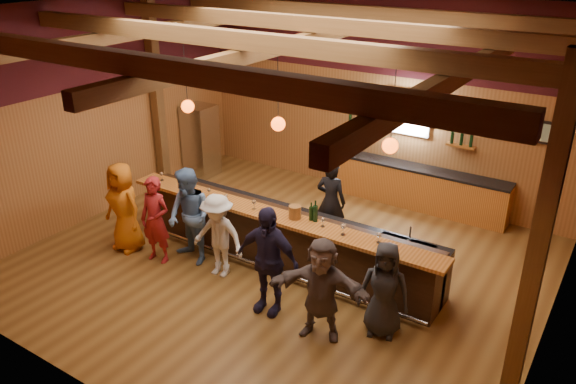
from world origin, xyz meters
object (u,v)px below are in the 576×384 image
at_px(customer_brown, 321,289).
at_px(bartender, 331,201).
at_px(customer_dark, 384,290).
at_px(ice_bucket, 295,212).
at_px(bottle_a, 311,213).
at_px(customer_redvest, 155,220).
at_px(customer_white, 218,236).
at_px(customer_orange, 124,207).
at_px(stainless_fridge, 201,141).
at_px(bar_counter, 284,236).
at_px(customer_denim, 189,217).
at_px(customer_navy, 267,260).
at_px(back_bar_cabinet, 417,187).

xyz_separation_m(customer_brown, bartender, (-1.34, 2.72, 0.01)).
xyz_separation_m(customer_dark, ice_bucket, (-2.00, 0.69, 0.46)).
distance_m(customer_brown, bottle_a, 1.70).
distance_m(customer_redvest, customer_brown, 3.64).
bearing_deg(customer_white, customer_brown, -15.68).
xyz_separation_m(customer_orange, customer_dark, (5.21, 0.30, -0.11)).
bearing_deg(customer_orange, customer_white, 9.57).
distance_m(stainless_fridge, customer_redvest, 4.25).
xyz_separation_m(stainless_fridge, customer_white, (3.40, -3.46, -0.12)).
bearing_deg(customer_white, customer_redvest, -173.91).
height_order(bar_counter, customer_denim, customer_denim).
relative_size(customer_dark, ice_bucket, 6.60).
height_order(customer_denim, ice_bucket, customer_denim).
bearing_deg(bottle_a, customer_white, -148.56).
distance_m(customer_navy, bottle_a, 1.27).
height_order(customer_redvest, customer_white, customer_redvest).
distance_m(back_bar_cabinet, customer_dark, 4.69).
distance_m(bar_counter, back_bar_cabinet, 3.76).
bearing_deg(customer_navy, customer_white, 159.47).
bearing_deg(bottle_a, customer_denim, -160.32).
bearing_deg(stainless_fridge, customer_denim, -51.70).
distance_m(customer_dark, bartender, 3.02).
height_order(customer_redvest, bartender, customer_redvest).
relative_size(stainless_fridge, customer_navy, 0.98).
distance_m(back_bar_cabinet, bottle_a, 3.85).
bearing_deg(bar_counter, customer_white, -125.35).
height_order(customer_orange, bottle_a, customer_orange).
relative_size(stainless_fridge, customer_redvest, 1.08).
bearing_deg(customer_dark, stainless_fridge, 136.66).
relative_size(stainless_fridge, ice_bucket, 7.75).
distance_m(customer_denim, ice_bucket, 1.98).
height_order(customer_orange, customer_brown, customer_orange).
bearing_deg(customer_dark, customer_brown, -159.79).
height_order(customer_brown, bartender, bartender).
distance_m(stainless_fridge, customer_white, 4.85).
bearing_deg(bar_counter, customer_orange, -156.17).
distance_m(customer_white, customer_brown, 2.40).
relative_size(customer_orange, customer_brown, 1.08).
height_order(stainless_fridge, ice_bucket, stainless_fridge).
distance_m(bar_counter, customer_denim, 1.76).
bearing_deg(customer_dark, bottle_a, 140.03).
distance_m(stainless_fridge, customer_denim, 4.30).
xyz_separation_m(back_bar_cabinet, stainless_fridge, (-5.30, -1.12, 0.42)).
height_order(bartender, ice_bucket, bartender).
distance_m(customer_redvest, customer_dark, 4.40).
bearing_deg(customer_navy, customer_orange, 173.28).
xyz_separation_m(customer_white, customer_brown, (2.35, -0.49, 0.04)).
bearing_deg(customer_white, bottle_a, 27.52).
xyz_separation_m(customer_redvest, ice_bucket, (2.39, 0.98, 0.40)).
bearing_deg(ice_bucket, customer_orange, -162.96).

